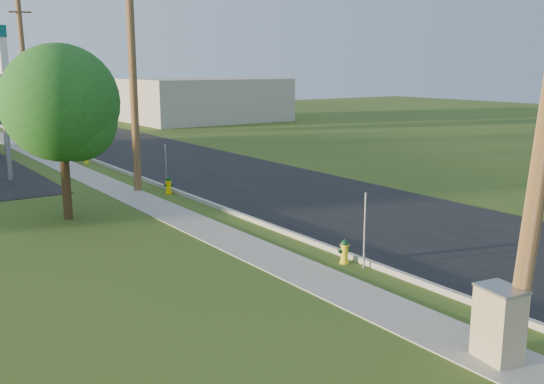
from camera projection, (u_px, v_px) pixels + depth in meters
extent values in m
plane|color=#2F4719|center=(499.00, 326.00, 12.16)|extent=(140.00, 140.00, 0.00)
cube|color=black|center=(340.00, 205.00, 22.71)|extent=(8.00, 120.00, 0.02)
cube|color=#A29F94|center=(250.00, 219.00, 20.46)|extent=(0.15, 120.00, 0.15)
cube|color=gray|center=(205.00, 228.00, 19.49)|extent=(1.50, 120.00, 0.03)
cylinder|color=brown|center=(133.00, 72.00, 24.48)|extent=(0.32, 0.32, 9.80)
cylinder|color=brown|center=(25.00, 72.00, 38.97)|extent=(0.49, 0.32, 9.50)
cube|color=brown|center=(20.00, 12.00, 38.21)|extent=(1.40, 0.10, 0.12)
cube|color=gray|center=(365.00, 231.00, 15.47)|extent=(0.05, 0.04, 2.00)
cube|color=gray|center=(166.00, 169.00, 24.95)|extent=(0.05, 0.04, 2.00)
cube|color=gray|center=(75.00, 140.00, 34.75)|extent=(0.05, 0.04, 2.00)
cylinder|color=gray|center=(6.00, 126.00, 27.20)|extent=(0.24, 0.24, 5.00)
cube|color=#A1978C|center=(205.00, 100.00, 57.98)|extent=(14.00, 10.00, 4.00)
cylinder|color=#342615|center=(66.00, 175.00, 20.46)|extent=(0.30, 0.30, 3.03)
sphere|color=#204D1C|center=(60.00, 103.00, 19.97)|extent=(3.88, 3.88, 3.88)
sphere|color=#204D1C|center=(77.00, 121.00, 20.07)|extent=(2.67, 2.67, 2.67)
cylinder|color=yellow|center=(344.00, 262.00, 16.07)|extent=(0.25, 0.25, 0.05)
cylinder|color=yellow|center=(344.00, 253.00, 16.02)|extent=(0.20, 0.20, 0.54)
cylinder|color=yellow|center=(345.00, 245.00, 15.98)|extent=(0.25, 0.25, 0.04)
sphere|color=#0D3418|center=(345.00, 244.00, 15.97)|extent=(0.21, 0.21, 0.21)
cylinder|color=#0D3418|center=(345.00, 240.00, 15.95)|extent=(0.04, 0.04, 0.05)
cylinder|color=#0D3418|center=(346.00, 252.00, 15.89)|extent=(0.13, 0.13, 0.10)
cylinder|color=#0D3418|center=(340.00, 251.00, 15.97)|extent=(0.11, 0.11, 0.08)
cylinder|color=#0D3418|center=(349.00, 250.00, 16.04)|extent=(0.11, 0.11, 0.08)
cylinder|color=#F2C902|center=(169.00, 193.00, 24.83)|extent=(0.27, 0.27, 0.06)
cylinder|color=#F2C902|center=(169.00, 187.00, 24.78)|extent=(0.21, 0.21, 0.57)
cylinder|color=#F2C902|center=(168.00, 181.00, 24.73)|extent=(0.27, 0.27, 0.04)
sphere|color=#073711|center=(168.00, 180.00, 24.72)|extent=(0.22, 0.22, 0.22)
cylinder|color=#073711|center=(168.00, 177.00, 24.70)|extent=(0.05, 0.05, 0.06)
cylinder|color=#073711|center=(169.00, 186.00, 24.64)|extent=(0.13, 0.14, 0.11)
cylinder|color=#073711|center=(165.00, 185.00, 24.72)|extent=(0.11, 0.11, 0.09)
cylinder|color=#073711|center=(172.00, 185.00, 24.81)|extent=(0.11, 0.11, 0.09)
cylinder|color=yellow|center=(87.00, 163.00, 32.50)|extent=(0.29, 0.29, 0.06)
cylinder|color=yellow|center=(86.00, 158.00, 32.44)|extent=(0.23, 0.23, 0.62)
cylinder|color=yellow|center=(86.00, 153.00, 32.39)|extent=(0.29, 0.29, 0.04)
sphere|color=#073414|center=(86.00, 152.00, 32.38)|extent=(0.24, 0.24, 0.24)
cylinder|color=#073414|center=(86.00, 150.00, 32.36)|extent=(0.05, 0.05, 0.06)
cylinder|color=#073414|center=(88.00, 157.00, 32.35)|extent=(0.15, 0.15, 0.11)
cylinder|color=#073414|center=(84.00, 157.00, 32.31)|extent=(0.13, 0.12, 0.09)
cylinder|color=#073414|center=(88.00, 156.00, 32.54)|extent=(0.13, 0.12, 0.09)
cube|color=tan|center=(499.00, 325.00, 10.62)|extent=(0.70, 0.85, 1.33)
cube|color=gray|center=(502.00, 288.00, 10.48)|extent=(0.74, 0.89, 0.04)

